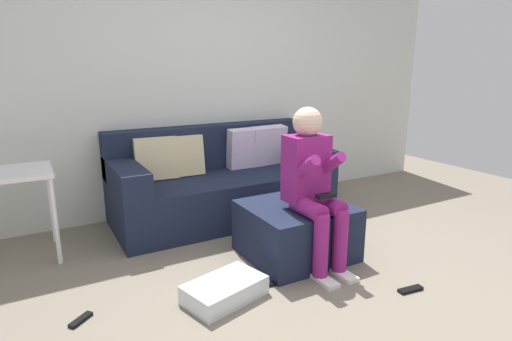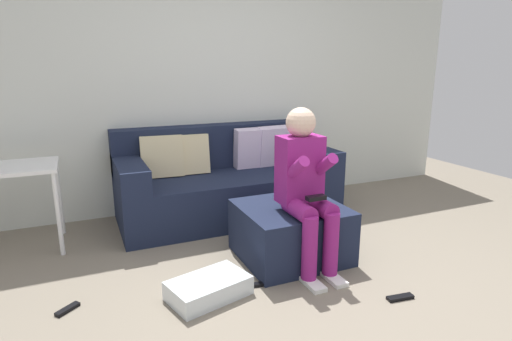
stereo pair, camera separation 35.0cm
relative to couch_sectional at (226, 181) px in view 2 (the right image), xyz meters
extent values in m
plane|color=slate|center=(0.08, -1.77, -0.35)|extent=(7.76, 7.76, 0.00)
cube|color=silver|center=(0.08, 0.44, 0.91)|extent=(5.97, 0.10, 2.51)
cube|color=#192138|center=(0.00, -0.07, -0.13)|extent=(2.11, 0.91, 0.44)
cube|color=#192138|center=(0.00, 0.28, 0.32)|extent=(2.11, 0.22, 0.44)
cube|color=#192138|center=(-0.94, -0.07, 0.20)|extent=(0.24, 0.91, 0.21)
cube|color=#192138|center=(0.93, -0.07, 0.20)|extent=(0.24, 0.91, 0.21)
cube|color=beige|center=(-0.61, 0.10, 0.29)|extent=(0.41, 0.21, 0.41)
cube|color=beige|center=(-0.35, 0.10, 0.29)|extent=(0.39, 0.18, 0.39)
cube|color=silver|center=(0.59, 0.09, 0.30)|extent=(0.43, 0.22, 0.43)
cube|color=silver|center=(0.34, 0.09, 0.30)|extent=(0.41, 0.17, 0.42)
cube|color=#192138|center=(0.13, -1.12, -0.14)|extent=(0.78, 0.73, 0.42)
cube|color=#8C1E72|center=(0.15, -1.21, 0.39)|extent=(0.31, 0.21, 0.50)
sphere|color=beige|center=(0.15, -1.21, 0.73)|extent=(0.22, 0.22, 0.22)
cylinder|color=#8C1E72|center=(0.06, -1.37, 0.14)|extent=(0.13, 0.32, 0.13)
cylinder|color=#8C1E72|center=(0.06, -1.53, -0.09)|extent=(0.11, 0.11, 0.46)
cube|color=white|center=(0.06, -1.59, -0.33)|extent=(0.10, 0.22, 0.03)
cylinder|color=#8C1E72|center=(0.03, -1.33, 0.42)|extent=(0.08, 0.33, 0.26)
cylinder|color=#8C1E72|center=(0.23, -1.37, 0.14)|extent=(0.13, 0.32, 0.13)
cylinder|color=#8C1E72|center=(0.23, -1.53, -0.09)|extent=(0.11, 0.11, 0.46)
cube|color=white|center=(0.23, -1.59, -0.33)|extent=(0.10, 0.22, 0.03)
cylinder|color=#8C1E72|center=(0.26, -1.33, 0.42)|extent=(0.08, 0.33, 0.26)
cube|color=black|center=(0.15, -1.45, 0.24)|extent=(0.14, 0.06, 0.03)
cube|color=silver|center=(-0.64, -1.44, -0.28)|extent=(0.57, 0.44, 0.13)
cube|color=white|center=(-1.79, -0.12, 0.35)|extent=(0.58, 0.54, 0.03)
cylinder|color=white|center=(-1.53, -0.36, -0.01)|extent=(0.04, 0.04, 0.68)
cylinder|color=white|center=(-1.53, 0.12, -0.01)|extent=(0.04, 0.04, 0.68)
cube|color=black|center=(0.49, -1.96, -0.34)|extent=(0.19, 0.07, 0.02)
cube|color=black|center=(-0.26, -1.45, -0.34)|extent=(0.17, 0.08, 0.02)
cube|color=black|center=(-1.49, -1.24, -0.34)|extent=(0.15, 0.13, 0.02)
camera|label=1|loc=(-1.65, -3.65, 1.13)|focal=29.21mm
camera|label=2|loc=(-1.33, -3.80, 1.13)|focal=29.21mm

